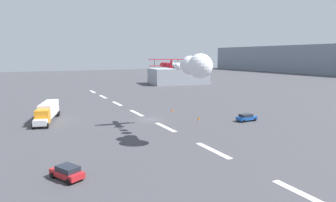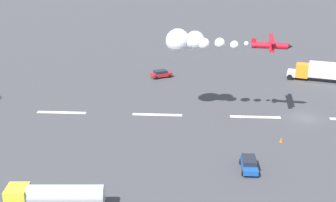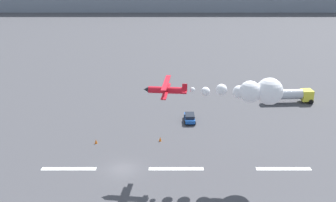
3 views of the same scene
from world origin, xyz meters
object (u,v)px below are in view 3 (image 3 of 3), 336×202
at_px(traffic_cone_near, 97,141).
at_px(traffic_cone_far, 161,139).
at_px(stunt_biplane_red, 252,91).
at_px(fuel_tanker_truck, 289,95).
at_px(airport_staff_sedan, 190,117).

distance_m(traffic_cone_near, traffic_cone_far, 10.59).
height_order(stunt_biplane_red, fuel_tanker_truck, stunt_biplane_red).
height_order(fuel_tanker_truck, airport_staff_sedan, fuel_tanker_truck).
bearing_deg(traffic_cone_far, airport_staff_sedan, 57.19).
bearing_deg(stunt_biplane_red, traffic_cone_far, 143.19).
bearing_deg(airport_staff_sedan, fuel_tanker_truck, 25.42).
bearing_deg(airport_staff_sedan, traffic_cone_near, -150.07).
distance_m(stunt_biplane_red, airport_staff_sedan, 22.14).
bearing_deg(fuel_tanker_truck, stunt_biplane_red, -116.71).
distance_m(stunt_biplane_red, traffic_cone_far, 19.53).
xyz_separation_m(fuel_tanker_truck, traffic_cone_far, (-26.52, -18.35, -1.38)).
bearing_deg(traffic_cone_near, traffic_cone_far, 4.71).
distance_m(airport_staff_sedan, traffic_cone_far, 9.86).
bearing_deg(stunt_biplane_red, airport_staff_sedan, 112.23).
distance_m(stunt_biplane_red, fuel_tanker_truck, 32.71).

